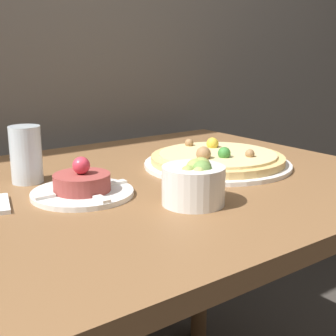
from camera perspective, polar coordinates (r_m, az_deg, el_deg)
name	(u,v)px	position (r m, az deg, el deg)	size (l,w,h in m)	color
dining_table	(127,231)	(1.04, -4.99, -7.71)	(1.19, 0.87, 0.79)	brown
pizza_plate	(217,160)	(1.15, 6.03, 1.00)	(0.36, 0.36, 0.06)	white
tartare_plate	(82,187)	(0.93, -10.42, -2.25)	(0.20, 0.20, 0.08)	white
small_bowl	(194,183)	(0.86, 3.21, -1.81)	(0.12, 0.12, 0.09)	white
drinking_glass	(26,154)	(1.04, -16.92, 1.59)	(0.07, 0.07, 0.12)	silver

